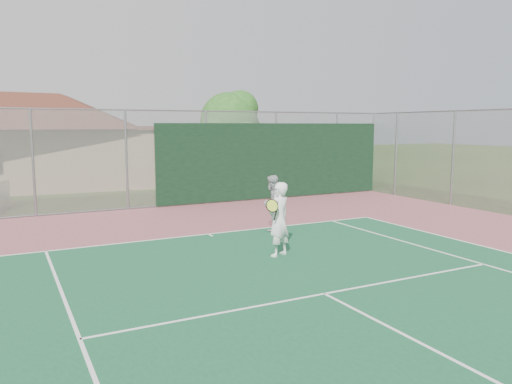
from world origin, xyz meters
The scene contains 6 objects.
back_fence centered at (2.11, 16.98, 1.67)m, with size 20.08×0.11×3.53m.
side_fence_right centered at (10.00, 12.50, 1.75)m, with size 0.08×9.00×3.50m.
clubhouse centered at (-3.18, 26.26, 2.70)m, with size 12.88×9.09×5.32m.
tree centered at (5.19, 21.85, 3.07)m, with size 3.34×3.17×4.66m.
player_white_front centered at (0.57, 9.01, 0.85)m, with size 0.87×0.74×1.69m.
player_grey_back centered at (1.78, 11.51, 0.78)m, with size 0.96×0.91×1.56m.
Camera 1 is at (-4.95, -0.58, 2.96)m, focal length 35.00 mm.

